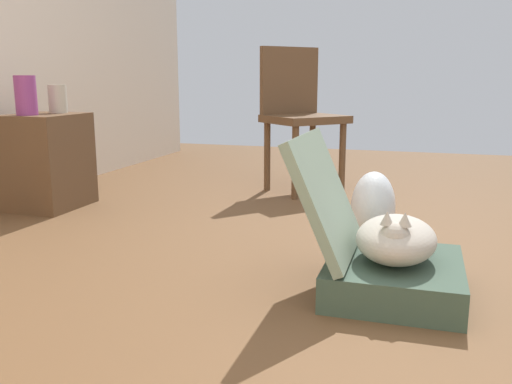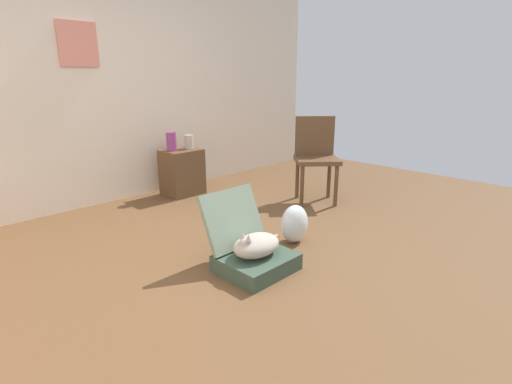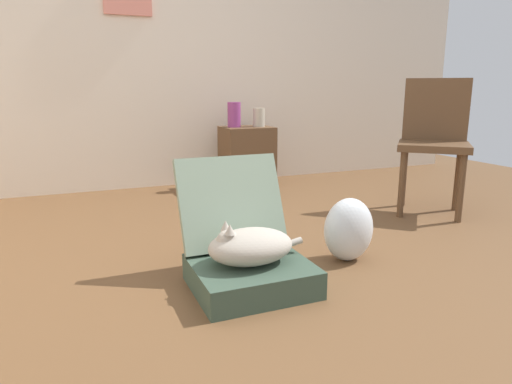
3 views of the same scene
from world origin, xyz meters
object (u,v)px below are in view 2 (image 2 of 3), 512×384
(plastic_bag_white, at_px, (294,224))
(vase_short, at_px, (189,142))
(cat, at_px, (256,245))
(chair, at_px, (316,155))
(side_table, at_px, (182,172))
(vase_tall, at_px, (171,141))
(suitcase_base, at_px, (256,263))

(plastic_bag_white, distance_m, vase_short, 1.98)
(cat, height_order, plastic_bag_white, plastic_bag_white)
(vase_short, bearing_deg, chair, -57.11)
(side_table, bearing_deg, chair, -54.12)
(cat, bearing_deg, side_table, 69.01)
(cat, distance_m, chair, 1.92)
(vase_tall, bearing_deg, vase_short, -10.79)
(cat, xyz_separation_m, side_table, (0.79, 2.06, 0.07))
(chair, bearing_deg, suitcase_base, -114.37)
(suitcase_base, distance_m, vase_tall, 2.27)
(vase_tall, xyz_separation_m, vase_short, (0.22, -0.04, -0.03))
(cat, height_order, chair, chair)
(cat, bearing_deg, plastic_bag_white, 12.32)
(plastic_bag_white, distance_m, side_table, 1.93)
(side_table, xyz_separation_m, vase_tall, (-0.11, 0.03, 0.39))
(plastic_bag_white, xyz_separation_m, side_table, (0.17, 1.92, 0.11))
(suitcase_base, distance_m, cat, 0.15)
(side_table, height_order, vase_short, vase_short)
(vase_tall, relative_size, chair, 0.23)
(side_table, distance_m, vase_short, 0.38)
(cat, bearing_deg, chair, 23.28)
(vase_short, xyz_separation_m, chair, (0.84, -1.29, -0.10))
(plastic_bag_white, height_order, side_table, side_table)
(cat, bearing_deg, vase_short, 66.18)
(cat, relative_size, side_table, 0.85)
(suitcase_base, height_order, chair, chair)
(suitcase_base, xyz_separation_m, side_table, (0.78, 2.06, 0.22))
(cat, xyz_separation_m, plastic_bag_white, (0.62, 0.13, -0.04))
(cat, bearing_deg, suitcase_base, -4.45)
(cat, relative_size, vase_tall, 2.14)
(cat, distance_m, plastic_bag_white, 0.63)
(suitcase_base, height_order, cat, cat)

